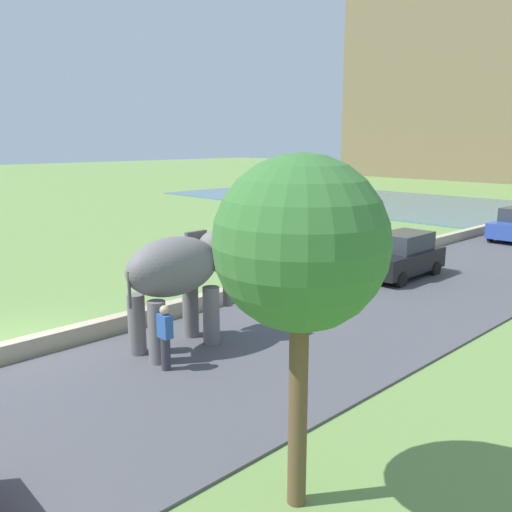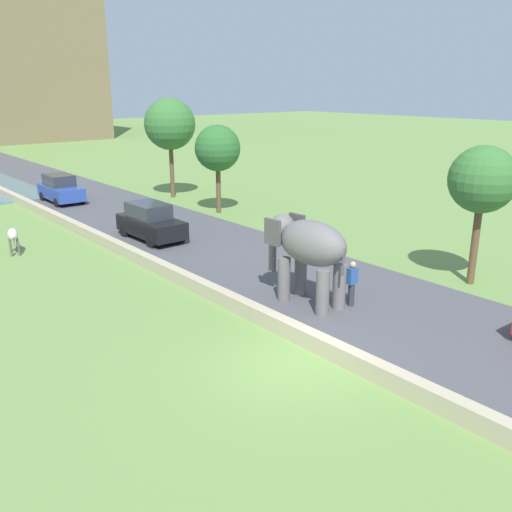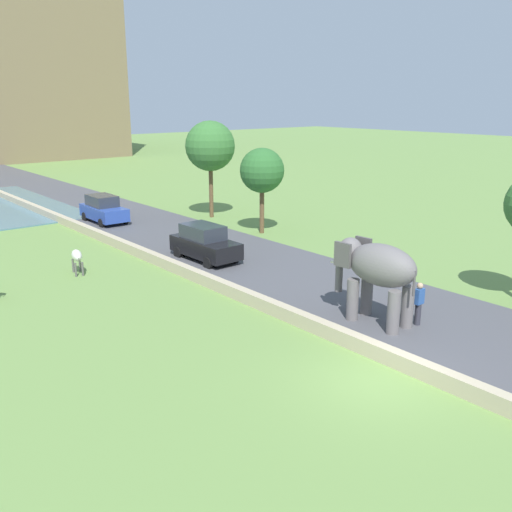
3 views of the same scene
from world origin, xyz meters
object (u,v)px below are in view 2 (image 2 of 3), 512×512
(elephant, at_px, (307,247))
(person_beside_elephant, at_px, (352,283))
(cow_white, at_px, (13,235))
(car_black, at_px, (151,222))
(car_blue, at_px, (61,189))

(elephant, xyz_separation_m, person_beside_elephant, (0.97, -1.20, -1.16))
(elephant, bearing_deg, cow_white, 114.91)
(person_beside_elephant, relative_size, cow_white, 1.14)
(person_beside_elephant, xyz_separation_m, car_black, (-0.96, 11.89, 0.03))
(person_beside_elephant, distance_m, car_blue, 23.48)
(elephant, xyz_separation_m, car_blue, (0.01, 22.26, -1.14))
(cow_white, bearing_deg, elephant, -65.09)
(elephant, distance_m, person_beside_elephant, 1.93)
(car_black, height_order, car_blue, same)
(person_beside_elephant, bearing_deg, car_blue, 92.34)
(person_beside_elephant, height_order, car_black, car_black)
(car_black, xyz_separation_m, car_blue, (0.00, 11.57, 0.00))
(car_blue, relative_size, cow_white, 2.82)
(cow_white, bearing_deg, car_blue, 58.78)
(elephant, xyz_separation_m, car_black, (0.01, 10.69, -1.14))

